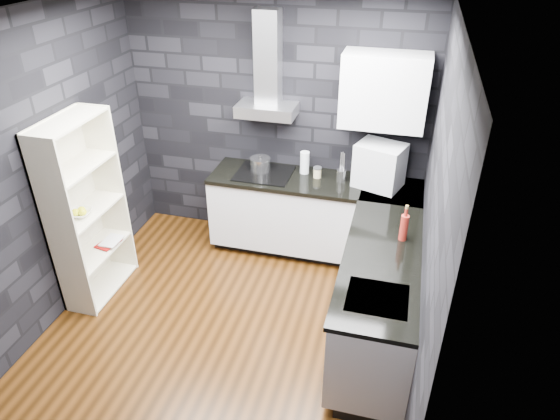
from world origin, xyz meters
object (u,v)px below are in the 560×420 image
at_px(appliance_garage, 380,165).
at_px(bookshelf, 87,212).
at_px(red_bottle, 404,228).
at_px(glass_vase, 305,163).
at_px(storage_jar, 317,173).
at_px(pot, 260,165).
at_px(utensil_crock, 341,175).
at_px(fruit_bowl, 80,213).

distance_m(appliance_garage, bookshelf, 2.84).
height_order(red_bottle, bookshelf, bookshelf).
relative_size(glass_vase, storage_jar, 2.37).
distance_m(pot, bookshelf, 1.80).
height_order(glass_vase, utensil_crock, glass_vase).
height_order(glass_vase, appliance_garage, appliance_garage).
bearing_deg(red_bottle, storage_jar, 134.00).
height_order(utensil_crock, bookshelf, bookshelf).
height_order(storage_jar, bookshelf, bookshelf).
bearing_deg(appliance_garage, fruit_bowl, -134.74).
relative_size(appliance_garage, fruit_bowl, 2.17).
bearing_deg(red_bottle, utensil_crock, 125.45).
distance_m(storage_jar, appliance_garage, 0.65).
relative_size(glass_vase, utensil_crock, 1.90).
height_order(utensil_crock, fruit_bowl, utensil_crock).
bearing_deg(pot, storage_jar, 0.76).
height_order(appliance_garage, bookshelf, bookshelf).
bearing_deg(fruit_bowl, utensil_crock, 31.03).
bearing_deg(storage_jar, fruit_bowl, -145.47).
bearing_deg(storage_jar, bookshelf, -147.37).
height_order(glass_vase, storage_jar, glass_vase).
bearing_deg(glass_vase, storage_jar, -24.89).
bearing_deg(pot, fruit_bowl, -134.84).
bearing_deg(appliance_garage, glass_vase, -168.69).
xyz_separation_m(red_bottle, bookshelf, (-2.85, -0.28, -0.12)).
xyz_separation_m(glass_vase, fruit_bowl, (-1.78, -1.40, -0.08)).
bearing_deg(bookshelf, utensil_crock, 35.49).
bearing_deg(pot, appliance_garage, -0.73).
bearing_deg(bookshelf, pot, 49.36).
xyz_separation_m(storage_jar, utensil_crock, (0.25, -0.01, 0.01)).
relative_size(appliance_garage, bookshelf, 0.25).
height_order(appliance_garage, red_bottle, appliance_garage).
height_order(bookshelf, fruit_bowl, bookshelf).
bearing_deg(storage_jar, utensil_crock, -3.29).
bearing_deg(fruit_bowl, appliance_garage, 27.02).
relative_size(storage_jar, fruit_bowl, 0.49).
height_order(storage_jar, appliance_garage, appliance_garage).
bearing_deg(red_bottle, appliance_garage, 107.59).
xyz_separation_m(glass_vase, bookshelf, (-1.78, -1.31, -0.12)).
distance_m(storage_jar, red_bottle, 1.33).
bearing_deg(bookshelf, glass_vase, 42.58).
xyz_separation_m(appliance_garage, fruit_bowl, (-2.56, -1.30, -0.19)).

